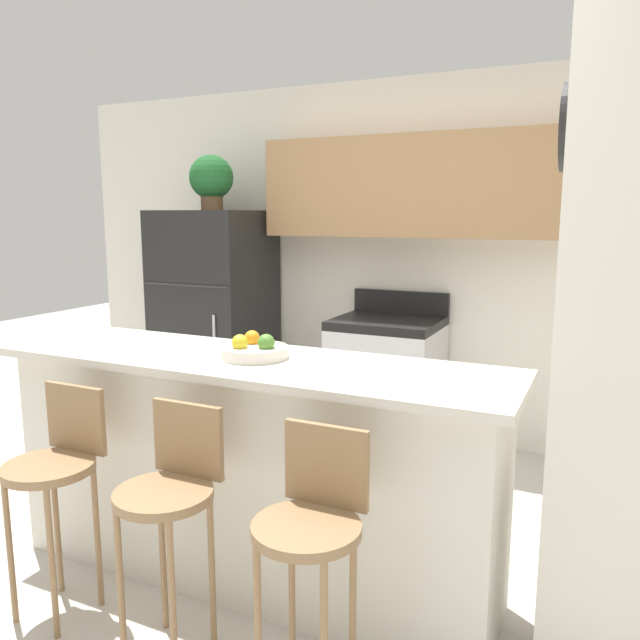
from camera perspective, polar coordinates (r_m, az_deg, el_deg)
ground_plane at (r=3.07m, az=-6.36°, el=-22.17°), size 14.00×14.00×0.00m
wall_back at (r=4.44m, az=9.04°, el=7.83°), size 5.60×0.38×2.55m
pillar_right at (r=2.24m, az=25.48°, el=0.11°), size 0.38×0.32×2.55m
counter_bar at (r=2.83m, az=-6.56°, el=-13.36°), size 2.30×0.63×1.01m
refrigerator at (r=4.85m, az=-9.55°, el=0.11°), size 0.76×0.73×1.64m
stove_range at (r=4.37m, az=6.08°, el=-5.71°), size 0.70×0.62×1.07m
bar_stool_left at (r=2.77m, az=-22.92°, el=-12.38°), size 0.35×0.35×0.93m
bar_stool_mid at (r=2.40m, az=-13.49°, el=-15.32°), size 0.35×0.35×0.93m
bar_stool_right at (r=2.12m, az=-0.77°, el=-18.55°), size 0.35×0.35×0.93m
potted_plant_on_fridge at (r=4.79m, az=-9.91°, el=12.55°), size 0.33×0.33×0.41m
fruit_bowl at (r=2.66m, az=-6.03°, el=-2.73°), size 0.29×0.29×0.11m
trash_bin at (r=4.48m, az=-4.83°, el=-8.90°), size 0.28×0.28×0.38m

